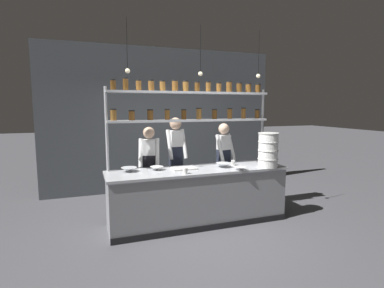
% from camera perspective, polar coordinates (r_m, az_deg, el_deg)
% --- Properties ---
extents(ground_plane, '(40.00, 40.00, 0.00)m').
position_cam_1_polar(ground_plane, '(5.20, 1.18, -14.73)').
color(ground_plane, '#4C4C51').
extents(back_wall, '(5.38, 0.12, 3.26)m').
position_cam_1_polar(back_wall, '(7.02, -5.50, 4.62)').
color(back_wall, '#4C5156').
rests_on(back_wall, ground_plane).
extents(prep_counter, '(2.98, 0.76, 0.92)m').
position_cam_1_polar(prep_counter, '(5.05, 1.20, -9.89)').
color(prep_counter, gray).
rests_on(prep_counter, ground_plane).
extents(spice_shelf_unit, '(2.86, 0.28, 2.39)m').
position_cam_1_polar(spice_shelf_unit, '(5.13, -0.10, 6.94)').
color(spice_shelf_unit, '#B7BABF').
rests_on(spice_shelf_unit, ground_plane).
extents(chef_left, '(0.41, 0.34, 1.59)m').
position_cam_1_polar(chef_left, '(5.34, -8.12, -4.08)').
color(chef_left, black).
rests_on(chef_left, ground_plane).
extents(chef_center, '(0.38, 0.31, 1.74)m').
position_cam_1_polar(chef_center, '(5.63, -3.09, -2.36)').
color(chef_center, black).
rests_on(chef_center, ground_plane).
extents(chef_right, '(0.41, 0.34, 1.62)m').
position_cam_1_polar(chef_right, '(5.82, 6.04, -2.89)').
color(chef_right, black).
rests_on(chef_right, ground_plane).
extents(container_stack, '(0.34, 0.34, 0.58)m').
position_cam_1_polar(container_stack, '(5.20, 14.30, -1.11)').
color(container_stack, white).
rests_on(container_stack, prep_counter).
extents(cutting_board, '(0.40, 0.26, 0.02)m').
position_cam_1_polar(cutting_board, '(4.92, -1.52, -4.65)').
color(cutting_board, silver).
rests_on(cutting_board, prep_counter).
extents(prep_bowl_near_left, '(0.25, 0.25, 0.07)m').
position_cam_1_polar(prep_bowl_near_left, '(4.82, -11.91, -4.80)').
color(prep_bowl_near_left, silver).
rests_on(prep_bowl_near_left, prep_counter).
extents(prep_bowl_center_front, '(0.21, 0.21, 0.06)m').
position_cam_1_polar(prep_bowl_center_front, '(4.88, -6.74, -4.62)').
color(prep_bowl_center_front, white).
rests_on(prep_bowl_center_front, prep_counter).
extents(prep_bowl_center_back, '(0.26, 0.26, 0.07)m').
position_cam_1_polar(prep_bowl_center_back, '(5.09, 6.00, -4.02)').
color(prep_bowl_center_back, silver).
rests_on(prep_bowl_center_back, prep_counter).
extents(prep_bowl_near_right, '(0.20, 0.20, 0.05)m').
position_cam_1_polar(prep_bowl_near_right, '(4.90, 9.18, -4.64)').
color(prep_bowl_near_right, white).
rests_on(prep_bowl_near_right, prep_counter).
extents(serving_cup_front, '(0.07, 0.07, 0.09)m').
position_cam_1_polar(serving_cup_front, '(5.26, 7.84, -3.57)').
color(serving_cup_front, silver).
rests_on(serving_cup_front, prep_counter).
extents(serving_cup_by_board, '(0.07, 0.07, 0.09)m').
position_cam_1_polar(serving_cup_by_board, '(4.56, -1.31, -5.16)').
color(serving_cup_by_board, silver).
rests_on(serving_cup_by_board, prep_counter).
extents(pendant_light_row, '(2.27, 0.07, 0.79)m').
position_cam_1_polar(pendant_light_row, '(4.86, 1.31, 13.78)').
color(pendant_light_row, black).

